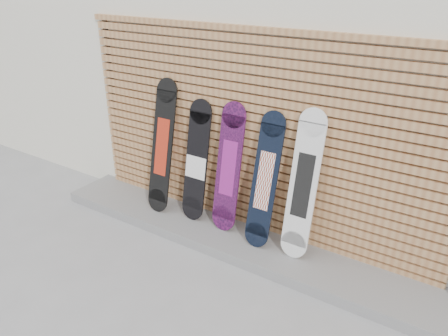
{
  "coord_description": "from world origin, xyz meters",
  "views": [
    {
      "loc": [
        1.97,
        -2.79,
        2.8
      ],
      "look_at": [
        -0.33,
        0.75,
        0.85
      ],
      "focal_mm": 35.0,
      "sensor_mm": 36.0,
      "label": 1
    }
  ],
  "objects_px": {
    "snowboard_4": "(303,186)",
    "snowboard_1": "(197,162)",
    "snowboard_2": "(229,168)",
    "snowboard_3": "(265,181)",
    "snowboard_0": "(162,147)"
  },
  "relations": [
    {
      "from": "snowboard_2",
      "to": "snowboard_4",
      "type": "height_order",
      "value": "snowboard_4"
    },
    {
      "from": "snowboard_1",
      "to": "snowboard_2",
      "type": "height_order",
      "value": "snowboard_2"
    },
    {
      "from": "snowboard_0",
      "to": "snowboard_4",
      "type": "bearing_deg",
      "value": 0.86
    },
    {
      "from": "snowboard_3",
      "to": "snowboard_0",
      "type": "bearing_deg",
      "value": -179.87
    },
    {
      "from": "snowboard_4",
      "to": "snowboard_1",
      "type": "bearing_deg",
      "value": 179.46
    },
    {
      "from": "snowboard_2",
      "to": "snowboard_3",
      "type": "distance_m",
      "value": 0.46
    },
    {
      "from": "snowboard_0",
      "to": "snowboard_1",
      "type": "bearing_deg",
      "value": 4.75
    },
    {
      "from": "snowboard_3",
      "to": "snowboard_4",
      "type": "height_order",
      "value": "snowboard_4"
    },
    {
      "from": "snowboard_0",
      "to": "snowboard_4",
      "type": "relative_size",
      "value": 1.04
    },
    {
      "from": "snowboard_0",
      "to": "snowboard_4",
      "type": "height_order",
      "value": "snowboard_0"
    },
    {
      "from": "snowboard_1",
      "to": "snowboard_3",
      "type": "height_order",
      "value": "snowboard_3"
    },
    {
      "from": "snowboard_0",
      "to": "snowboard_2",
      "type": "relative_size",
      "value": 1.09
    },
    {
      "from": "snowboard_1",
      "to": "snowboard_4",
      "type": "bearing_deg",
      "value": -0.54
    },
    {
      "from": "snowboard_1",
      "to": "snowboard_2",
      "type": "xyz_separation_m",
      "value": [
        0.42,
        0.01,
        0.03
      ]
    },
    {
      "from": "snowboard_4",
      "to": "snowboard_3",
      "type": "bearing_deg",
      "value": -176.74
    }
  ]
}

